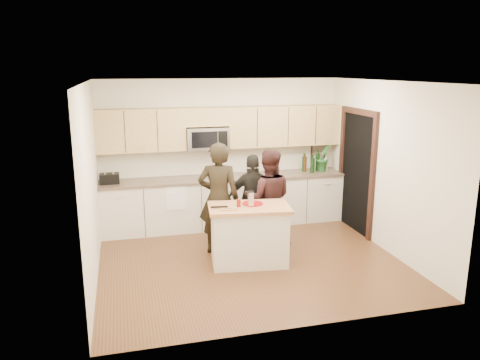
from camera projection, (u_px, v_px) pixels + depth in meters
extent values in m
plane|color=brown|center=(249.00, 260.00, 7.22)|extent=(4.50, 4.50, 0.00)
cube|color=beige|center=(222.00, 152.00, 8.79)|extent=(4.50, 0.02, 2.70)
cube|color=beige|center=(300.00, 215.00, 5.02)|extent=(4.50, 0.02, 2.70)
cube|color=beige|center=(91.00, 184.00, 6.36)|extent=(0.02, 4.00, 2.70)
cube|color=beige|center=(386.00, 167.00, 7.44)|extent=(0.02, 4.00, 2.70)
cube|color=white|center=(250.00, 82.00, 6.59)|extent=(4.50, 4.00, 0.02)
cube|color=beige|center=(225.00, 202.00, 8.71)|extent=(4.50, 0.62, 0.90)
cube|color=brown|center=(225.00, 178.00, 8.59)|extent=(4.50, 0.66, 0.04)
cube|color=tan|center=(141.00, 130.00, 8.17)|extent=(1.55, 0.33, 0.75)
cube|color=tan|center=(284.00, 126.00, 8.80)|extent=(2.17, 0.33, 0.75)
cube|color=tan|center=(206.00, 117.00, 8.40)|extent=(0.78, 0.33, 0.33)
cube|color=silver|center=(207.00, 138.00, 8.45)|extent=(0.76, 0.40, 0.40)
cube|color=black|center=(205.00, 140.00, 8.24)|extent=(0.47, 0.01, 0.29)
cube|color=black|center=(223.00, 139.00, 8.32)|extent=(0.17, 0.01, 0.29)
cube|color=black|center=(357.00, 173.00, 8.36)|extent=(0.02, 1.05, 2.10)
cube|color=black|center=(372.00, 181.00, 7.81)|extent=(0.06, 0.10, 2.10)
cube|color=black|center=(341.00, 167.00, 8.90)|extent=(0.06, 0.10, 2.10)
cube|color=black|center=(360.00, 112.00, 8.10)|extent=(0.06, 1.25, 0.10)
cube|color=black|center=(318.00, 151.00, 9.26)|extent=(0.30, 0.03, 0.38)
cube|color=tan|center=(318.00, 151.00, 9.24)|extent=(0.24, 0.00, 0.32)
cube|color=white|center=(176.00, 197.00, 8.12)|extent=(0.34, 0.01, 0.48)
cube|color=white|center=(174.00, 180.00, 8.35)|extent=(0.34, 0.60, 0.01)
cube|color=beige|center=(249.00, 236.00, 7.02)|extent=(1.18, 0.78, 0.85)
cube|color=tan|center=(249.00, 208.00, 6.91)|extent=(1.28, 0.85, 0.05)
cylinder|color=maroon|center=(253.00, 204.00, 7.01)|extent=(0.31, 0.31, 0.02)
cube|color=silver|center=(251.00, 199.00, 6.85)|extent=(0.08, 0.06, 0.20)
cube|color=black|center=(251.00, 192.00, 6.82)|extent=(0.09, 0.06, 0.02)
cylinder|color=maroon|center=(239.00, 203.00, 6.87)|extent=(0.06, 0.06, 0.11)
cube|color=tan|center=(228.00, 208.00, 6.76)|extent=(0.25, 0.23, 0.02)
cube|color=black|center=(219.00, 207.00, 6.78)|extent=(0.25, 0.07, 0.02)
cube|color=silver|center=(230.00, 209.00, 6.71)|extent=(0.20, 0.05, 0.01)
cube|color=black|center=(110.00, 179.00, 8.06)|extent=(0.33, 0.21, 0.18)
cube|color=silver|center=(105.00, 174.00, 8.02)|extent=(0.03, 0.15, 0.00)
cube|color=silver|center=(113.00, 173.00, 8.06)|extent=(0.03, 0.15, 0.00)
cylinder|color=black|center=(304.00, 163.00, 8.98)|extent=(0.08, 0.08, 0.35)
cylinder|color=#361F09|center=(305.00, 163.00, 8.97)|extent=(0.08, 0.08, 0.34)
cylinder|color=#ADAD88|center=(314.00, 164.00, 8.99)|extent=(0.07, 0.07, 0.30)
cylinder|color=black|center=(318.00, 161.00, 9.06)|extent=(0.08, 0.08, 0.39)
cylinder|color=#ADAD88|center=(326.00, 163.00, 9.08)|extent=(0.08, 0.08, 0.31)
cylinder|color=black|center=(312.00, 164.00, 8.89)|extent=(0.08, 0.08, 0.34)
imported|color=#2D7133|center=(323.00, 157.00, 9.02)|extent=(0.37, 0.37, 0.53)
imported|color=black|center=(219.00, 198.00, 7.34)|extent=(0.75, 0.60, 1.78)
imported|color=black|center=(268.00, 199.00, 7.60)|extent=(0.93, 0.81, 1.63)
imported|color=black|center=(253.00, 200.00, 7.75)|extent=(0.94, 0.51, 1.52)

